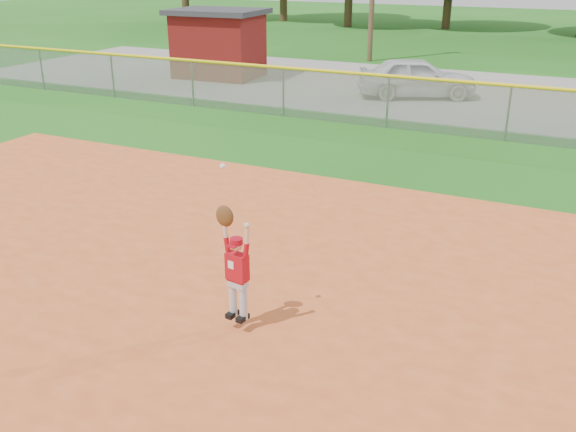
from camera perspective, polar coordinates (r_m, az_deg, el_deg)
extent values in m
plane|color=#1C5B14|center=(9.21, 9.55, -8.49)|extent=(120.00, 120.00, 0.00)
cube|color=gray|center=(24.23, 20.78, 9.68)|extent=(44.00, 10.00, 0.03)
imported|color=silver|center=(23.30, 11.36, 12.00)|extent=(4.37, 3.17, 1.38)
cube|color=#5B0F0D|center=(26.99, -6.19, 14.76)|extent=(3.34, 2.59, 2.50)
cube|color=#333338|center=(26.85, -6.31, 17.61)|extent=(3.76, 3.01, 0.20)
cube|color=gray|center=(18.23, 18.98, 8.59)|extent=(40.00, 0.03, 1.50)
cylinder|color=yellow|center=(18.08, 19.27, 10.89)|extent=(40.00, 0.10, 0.10)
cylinder|color=gray|center=(26.04, -21.05, 12.08)|extent=(0.06, 0.06, 1.50)
cylinder|color=gray|center=(23.76, -15.33, 11.91)|extent=(0.06, 0.06, 1.50)
cylinder|color=gray|center=(21.75, -8.48, 11.56)|extent=(0.06, 0.06, 1.50)
cylinder|color=gray|center=(20.10, -0.41, 10.94)|extent=(0.06, 0.06, 1.50)
cylinder|color=gray|center=(18.89, 8.84, 9.96)|extent=(0.06, 0.06, 1.50)
cylinder|color=gray|center=(18.23, 18.98, 8.59)|extent=(0.06, 0.06, 1.50)
cylinder|color=silver|center=(8.55, -4.90, -7.41)|extent=(0.12, 0.12, 0.48)
cylinder|color=silver|center=(8.46, -3.97, -7.74)|extent=(0.12, 0.12, 0.48)
cube|color=black|center=(8.64, -4.97, -8.68)|extent=(0.12, 0.20, 0.07)
cube|color=black|center=(8.54, -4.05, -9.02)|extent=(0.12, 0.20, 0.07)
cube|color=silver|center=(8.38, -4.49, -5.98)|extent=(0.27, 0.17, 0.10)
cube|color=maroon|center=(8.35, -4.50, -5.63)|extent=(0.28, 0.18, 0.04)
cube|color=#AA0C17|center=(8.27, -4.54, -4.51)|extent=(0.31, 0.19, 0.36)
cube|color=white|center=(8.21, -5.11, -4.36)|extent=(0.09, 0.02, 0.11)
sphere|color=beige|center=(8.13, -4.61, -2.55)|extent=(0.18, 0.18, 0.16)
cylinder|color=#A40A1A|center=(8.11, -4.62, -2.24)|extent=(0.19, 0.19, 0.08)
cube|color=#A40A1A|center=(8.06, -4.99, -2.67)|extent=(0.14, 0.11, 0.02)
cylinder|color=#AA0C17|center=(8.23, -5.44, -2.51)|extent=(0.10, 0.08, 0.20)
cylinder|color=beige|center=(8.16, -5.60, -1.20)|extent=(0.08, 0.07, 0.21)
ellipsoid|color=#4C2D14|center=(8.09, -5.65, -0.01)|extent=(0.26, 0.15, 0.29)
sphere|color=white|center=(7.87, -5.82, 4.41)|extent=(0.08, 0.08, 0.07)
cylinder|color=#AA0C17|center=(8.06, -3.74, -3.02)|extent=(0.10, 0.08, 0.20)
cylinder|color=beige|center=(7.97, -3.66, -1.74)|extent=(0.08, 0.07, 0.21)
sphere|color=beige|center=(7.91, -3.69, -0.85)|extent=(0.09, 0.09, 0.08)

